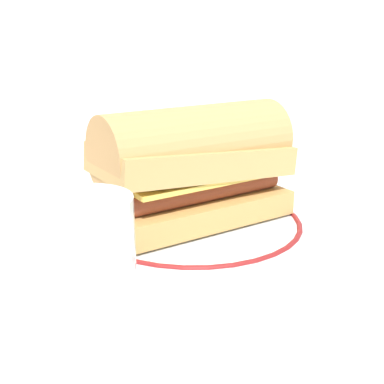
% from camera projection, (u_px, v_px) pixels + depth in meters
% --- Properties ---
extents(ground_plane, '(1.50, 1.50, 0.00)m').
position_uv_depth(ground_plane, '(208.00, 228.00, 0.57)').
color(ground_plane, silver).
extents(plate, '(0.26, 0.26, 0.01)m').
position_uv_depth(plate, '(192.00, 224.00, 0.56)').
color(plate, white).
rests_on(plate, ground_plane).
extents(sausage_sandwich, '(0.22, 0.11, 0.12)m').
position_uv_depth(sausage_sandwich, '(192.00, 164.00, 0.54)').
color(sausage_sandwich, tan).
rests_on(sausage_sandwich, plate).
extents(drinking_glass, '(0.06, 0.06, 0.12)m').
position_uv_depth(drinking_glass, '(88.00, 294.00, 0.33)').
color(drinking_glass, silver).
rests_on(drinking_glass, ground_plane).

